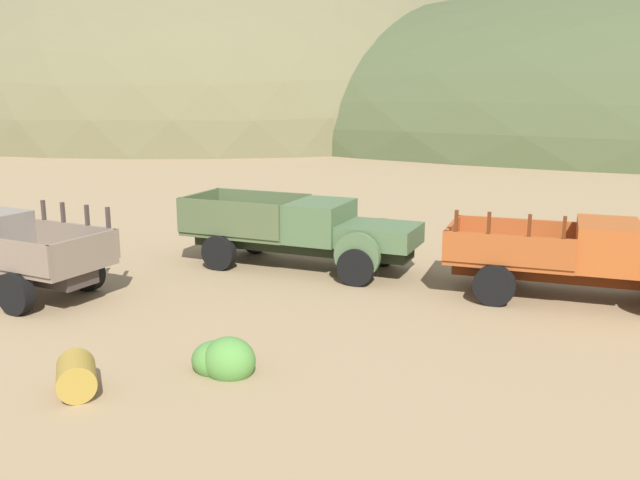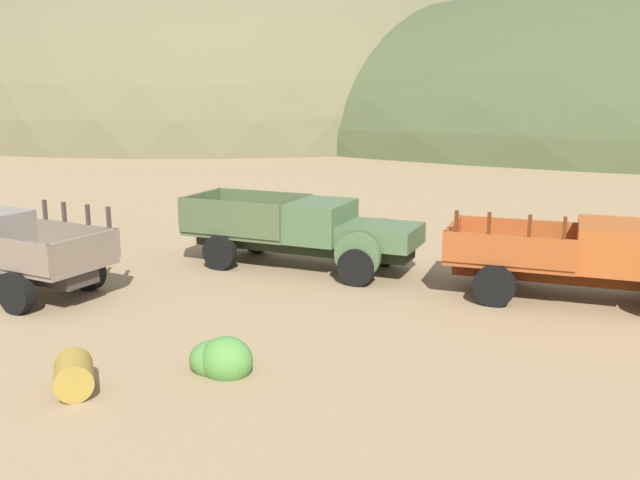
{
  "view_description": "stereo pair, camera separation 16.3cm",
  "coord_description": "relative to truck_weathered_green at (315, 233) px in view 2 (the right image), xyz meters",
  "views": [
    {
      "loc": [
        14.86,
        -9.06,
        4.92
      ],
      "look_at": [
        9.23,
        6.01,
        1.35
      ],
      "focal_mm": 38.87,
      "sensor_mm": 36.0,
      "label": 1
    },
    {
      "loc": [
        15.01,
        -9.0,
        4.92
      ],
      "look_at": [
        9.23,
        6.01,
        1.35
      ],
      "focal_mm": 38.87,
      "sensor_mm": 36.0,
      "label": 2
    }
  ],
  "objects": [
    {
      "name": "hill_distant",
      "position": [
        -33.94,
        57.42,
        -1.02
      ],
      "size": [
        74.28,
        72.24,
        39.77
      ],
      "primitive_type": "ellipsoid",
      "color": "brown",
      "rests_on": "ground"
    },
    {
      "name": "truck_weathered_green",
      "position": [
        0.0,
        0.0,
        0.0
      ],
      "size": [
        6.62,
        2.63,
        1.91
      ],
      "rotation": [
        0.0,
        0.0,
        -0.04
      ],
      "color": "#232B1B",
      "rests_on": "ground"
    },
    {
      "name": "truck_oxide_orange",
      "position": [
        7.22,
        -0.4,
        -0.0
      ],
      "size": [
        6.15,
        2.57,
        2.16
      ],
      "rotation": [
        0.0,
        0.0,
        0.02
      ],
      "color": "#51220D",
      "rests_on": "ground"
    },
    {
      "name": "oil_drum_spare",
      "position": [
        -0.81,
        -8.76,
        -0.71
      ],
      "size": [
        1.06,
        1.09,
        0.63
      ],
      "color": "olive",
      "rests_on": "ground"
    },
    {
      "name": "bush_back_edge",
      "position": [
        1.02,
        -7.14,
        -0.81
      ],
      "size": [
        1.2,
        0.88,
        0.85
      ],
      "color": "#4C8438",
      "rests_on": "ground"
    }
  ]
}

